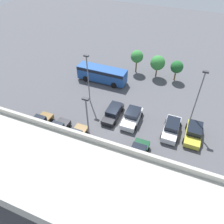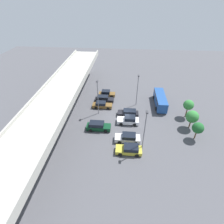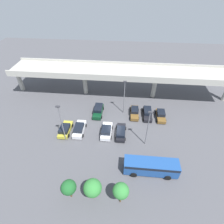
# 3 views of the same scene
# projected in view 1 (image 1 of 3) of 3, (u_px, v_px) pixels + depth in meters

# --- Properties ---
(ground_plane) EXTENTS (111.99, 111.99, 0.00)m
(ground_plane) POSITION_uv_depth(u_px,v_px,m) (119.00, 123.00, 30.52)
(ground_plane) COLOR #4C4C51
(highway_overpass) EXTENTS (53.36, 7.49, 7.43)m
(highway_overpass) POSITION_uv_depth(u_px,v_px,m) (62.00, 175.00, 17.27)
(highway_overpass) COLOR #ADAAA0
(highway_overpass) RESTS_ON ground_plane
(parked_car_0) EXTENTS (2.20, 4.57, 1.54)m
(parked_car_0) POSITION_uv_depth(u_px,v_px,m) (194.00, 132.00, 28.13)
(parked_car_0) COLOR gold
(parked_car_0) RESTS_ON ground_plane
(parked_car_1) EXTENTS (2.12, 4.72, 1.63)m
(parked_car_1) POSITION_uv_depth(u_px,v_px,m) (172.00, 128.00, 28.68)
(parked_car_1) COLOR silver
(parked_car_1) RESTS_ON ground_plane
(parked_car_2) EXTENTS (2.10, 4.90, 1.73)m
(parked_car_2) POSITION_uv_depth(u_px,v_px,m) (137.00, 156.00, 25.24)
(parked_car_2) COLOR #0C381E
(parked_car_2) RESTS_ON ground_plane
(parked_car_3) EXTENTS (2.20, 4.56, 1.71)m
(parked_car_3) POSITION_uv_depth(u_px,v_px,m) (132.00, 117.00, 30.25)
(parked_car_3) COLOR silver
(parked_car_3) RESTS_ON ground_plane
(parked_car_4) EXTENTS (2.01, 4.69, 1.44)m
(parked_car_4) POSITION_uv_depth(u_px,v_px,m) (113.00, 112.00, 31.11)
(parked_car_4) COLOR black
(parked_car_4) RESTS_ON ground_plane
(parked_car_5) EXTENTS (1.98, 4.72, 1.52)m
(parked_car_5) POSITION_uv_depth(u_px,v_px,m) (74.00, 138.00, 27.41)
(parked_car_5) COLOR brown
(parked_car_5) RESTS_ON ground_plane
(parked_car_6) EXTENTS (1.99, 4.78, 1.55)m
(parked_car_6) POSITION_uv_depth(u_px,v_px,m) (55.00, 132.00, 28.25)
(parked_car_6) COLOR black
(parked_car_6) RESTS_ON ground_plane
(parked_car_7) EXTENTS (2.01, 4.37, 1.59)m
(parked_car_7) POSITION_uv_depth(u_px,v_px,m) (39.00, 124.00, 29.34)
(parked_car_7) COLOR brown
(parked_car_7) RESTS_ON ground_plane
(shuttle_bus) EXTENTS (8.50, 2.58, 2.59)m
(shuttle_bus) POSITION_uv_depth(u_px,v_px,m) (102.00, 73.00, 37.29)
(shuttle_bus) COLOR #1E478C
(shuttle_bus) RESTS_ON ground_plane
(lamp_post_near_aisle) EXTENTS (0.70, 0.35, 8.18)m
(lamp_post_near_aisle) POSITION_uv_depth(u_px,v_px,m) (88.00, 123.00, 23.69)
(lamp_post_near_aisle) COLOR slate
(lamp_post_near_aisle) RESTS_ON ground_plane
(lamp_post_mid_lot) EXTENTS (0.70, 0.35, 7.81)m
(lamp_post_mid_lot) POSITION_uv_depth(u_px,v_px,m) (88.00, 76.00, 31.10)
(lamp_post_mid_lot) COLOR slate
(lamp_post_mid_lot) RESTS_ON ground_plane
(lamp_post_by_overpass) EXTENTS (0.70, 0.35, 8.40)m
(lamp_post_by_overpass) POSITION_uv_depth(u_px,v_px,m) (198.00, 96.00, 27.13)
(lamp_post_by_overpass) COLOR slate
(lamp_post_by_overpass) RESTS_ON ground_plane
(tree_front_left) EXTENTS (2.12, 2.12, 3.67)m
(tree_front_left) POSITION_uv_depth(u_px,v_px,m) (177.00, 67.00, 36.86)
(tree_front_left) COLOR brown
(tree_front_left) RESTS_ON ground_plane
(tree_front_centre) EXTENTS (2.52, 2.52, 4.02)m
(tree_front_centre) POSITION_uv_depth(u_px,v_px,m) (158.00, 63.00, 37.58)
(tree_front_centre) COLOR brown
(tree_front_centre) RESTS_ON ground_plane
(tree_front_right) EXTENTS (2.21, 2.21, 4.22)m
(tree_front_right) POSITION_uv_depth(u_px,v_px,m) (137.00, 57.00, 38.57)
(tree_front_right) COLOR brown
(tree_front_right) RESTS_ON ground_plane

